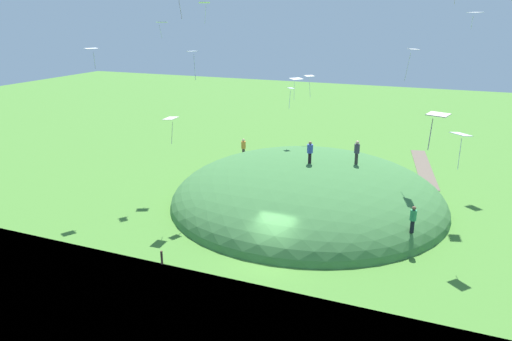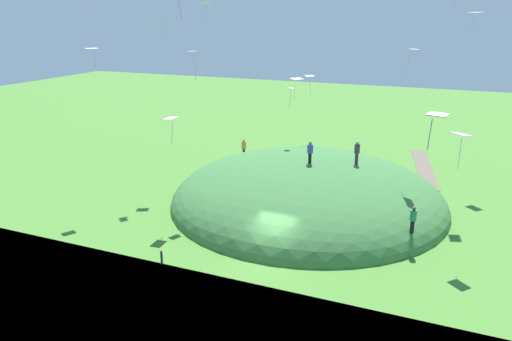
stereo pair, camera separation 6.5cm
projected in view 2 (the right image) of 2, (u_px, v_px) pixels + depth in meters
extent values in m
plane|color=#487E2F|center=(271.00, 256.00, 30.38)|extent=(160.00, 160.00, 0.00)
ellipsoid|color=#3D733A|center=(307.00, 202.00, 39.07)|extent=(21.65, 21.81, 7.47)
cube|color=#67594B|center=(424.00, 168.00, 47.76)|extent=(13.23, 3.68, 0.04)
cube|color=black|center=(310.00, 158.00, 36.56)|extent=(0.20, 0.27, 0.82)
cylinder|color=#3A55B3|center=(310.00, 149.00, 36.33)|extent=(0.56, 0.56, 0.65)
sphere|color=#977453|center=(310.00, 143.00, 36.20)|extent=(0.25, 0.25, 0.25)
cube|color=black|center=(412.00, 227.00, 30.49)|extent=(0.23, 0.25, 0.87)
cylinder|color=#2D8C57|center=(413.00, 215.00, 30.25)|extent=(0.56, 0.56, 0.69)
sphere|color=brown|center=(414.00, 208.00, 30.11)|extent=(0.26, 0.26, 0.26)
cube|color=#2F2C2B|center=(356.00, 159.00, 36.97)|extent=(0.23, 0.26, 0.89)
cylinder|color=#3B394A|center=(357.00, 149.00, 36.73)|extent=(0.57, 0.57, 0.70)
sphere|color=beige|center=(358.00, 142.00, 36.58)|extent=(0.27, 0.27, 0.27)
cube|color=#3A2D32|center=(244.00, 153.00, 46.94)|extent=(0.27, 0.22, 0.88)
cylinder|color=orange|center=(244.00, 145.00, 46.70)|extent=(0.59, 0.59, 0.70)
sphere|color=tan|center=(244.00, 140.00, 46.55)|extent=(0.26, 0.26, 0.26)
cube|color=silver|center=(291.00, 88.00, 41.31)|extent=(0.78, 0.76, 0.06)
cylinder|color=silver|center=(290.00, 100.00, 41.59)|extent=(0.16, 0.18, 1.62)
cube|color=white|center=(297.00, 79.00, 46.66)|extent=(1.45, 1.37, 0.11)
cylinder|color=white|center=(295.00, 91.00, 46.99)|extent=(0.05, 0.04, 1.76)
cube|color=white|center=(414.00, 49.00, 34.31)|extent=(1.07, 0.96, 0.05)
cylinder|color=white|center=(408.00, 67.00, 34.62)|extent=(0.19, 0.27, 1.98)
cube|color=white|center=(92.00, 48.00, 35.41)|extent=(1.10, 0.99, 0.06)
cylinder|color=white|center=(95.00, 60.00, 35.45)|extent=(0.14, 0.08, 1.22)
cube|color=white|center=(310.00, 76.00, 44.73)|extent=(1.05, 1.05, 0.09)
cylinder|color=white|center=(310.00, 88.00, 44.89)|extent=(0.08, 0.23, 1.74)
cube|color=white|center=(162.00, 22.00, 39.71)|extent=(0.98, 1.10, 0.08)
cylinder|color=white|center=(161.00, 32.00, 39.82)|extent=(0.15, 0.16, 1.02)
cube|color=white|center=(205.00, 3.00, 45.18)|extent=(1.16, 1.25, 0.12)
cylinder|color=white|center=(206.00, 15.00, 45.42)|extent=(0.23, 0.11, 1.62)
cube|color=white|center=(192.00, 51.00, 34.81)|extent=(0.91, 0.77, 0.05)
cylinder|color=white|center=(195.00, 67.00, 34.98)|extent=(0.06, 0.12, 1.81)
cube|color=white|center=(476.00, 12.00, 40.14)|extent=(1.36, 1.38, 0.08)
cylinder|color=white|center=(472.00, 23.00, 40.47)|extent=(0.09, 0.08, 1.07)
cylinder|color=white|center=(180.00, 6.00, 24.64)|extent=(0.04, 0.21, 1.25)
cube|color=#F1E0D1|center=(438.00, 114.00, 18.50)|extent=(0.79, 0.93, 0.08)
cylinder|color=#F1E0D1|center=(430.00, 135.00, 19.05)|extent=(0.23, 0.10, 1.32)
cube|color=white|center=(461.00, 134.00, 28.33)|extent=(1.32, 1.34, 0.12)
cylinder|color=white|center=(460.00, 154.00, 28.72)|extent=(0.16, 0.04, 1.87)
cube|color=#F4E6CE|center=(171.00, 118.00, 33.20)|extent=(1.13, 0.84, 0.08)
cylinder|color=#F4E6CE|center=(172.00, 133.00, 33.71)|extent=(0.04, 0.21, 1.61)
cylinder|color=brown|center=(162.00, 257.00, 29.32)|extent=(0.14, 0.14, 0.88)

